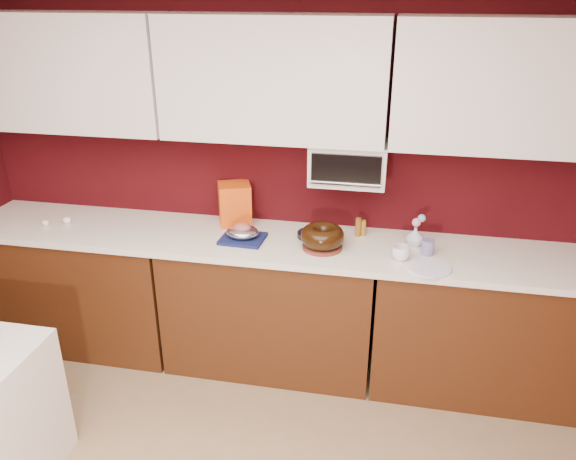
# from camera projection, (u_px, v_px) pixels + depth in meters

# --- Properties ---
(wall_back) EXTENTS (4.00, 0.02, 2.50)m
(wall_back) POSITION_uv_depth(u_px,v_px,m) (280.00, 170.00, 3.60)
(wall_back) COLOR #3B080B
(wall_back) RESTS_ON floor
(base_cabinet_left) EXTENTS (1.31, 0.58, 0.86)m
(base_cabinet_left) POSITION_uv_depth(u_px,v_px,m) (84.00, 285.00, 3.89)
(base_cabinet_left) COLOR #46220E
(base_cabinet_left) RESTS_ON floor
(base_cabinet_center) EXTENTS (1.31, 0.58, 0.86)m
(base_cabinet_center) POSITION_uv_depth(u_px,v_px,m) (271.00, 305.00, 3.66)
(base_cabinet_center) COLOR #46220E
(base_cabinet_center) RESTS_ON floor
(base_cabinet_right) EXTENTS (1.31, 0.58, 0.86)m
(base_cabinet_right) POSITION_uv_depth(u_px,v_px,m) (484.00, 327.00, 3.42)
(base_cabinet_right) COLOR #46220E
(base_cabinet_right) RESTS_ON floor
(countertop) EXTENTS (4.00, 0.62, 0.04)m
(countertop) POSITION_uv_depth(u_px,v_px,m) (270.00, 243.00, 3.47)
(countertop) COLOR white
(countertop) RESTS_ON base_cabinet_center
(upper_cabinet_left) EXTENTS (1.31, 0.33, 0.70)m
(upper_cabinet_left) POSITION_uv_depth(u_px,v_px,m) (62.00, 72.00, 3.45)
(upper_cabinet_left) COLOR white
(upper_cabinet_left) RESTS_ON wall_back
(upper_cabinet_center) EXTENTS (1.31, 0.33, 0.70)m
(upper_cabinet_center) POSITION_uv_depth(u_px,v_px,m) (273.00, 79.00, 3.21)
(upper_cabinet_center) COLOR white
(upper_cabinet_center) RESTS_ON wall_back
(upper_cabinet_right) EXTENTS (1.31, 0.33, 0.70)m
(upper_cabinet_right) POSITION_uv_depth(u_px,v_px,m) (518.00, 87.00, 2.98)
(upper_cabinet_right) COLOR white
(upper_cabinet_right) RESTS_ON wall_back
(toaster_oven) EXTENTS (0.45, 0.30, 0.25)m
(toaster_oven) POSITION_uv_depth(u_px,v_px,m) (349.00, 162.00, 3.34)
(toaster_oven) COLOR white
(toaster_oven) RESTS_ON upper_cabinet_center
(toaster_oven_door) EXTENTS (0.40, 0.02, 0.18)m
(toaster_oven_door) POSITION_uv_depth(u_px,v_px,m) (346.00, 170.00, 3.20)
(toaster_oven_door) COLOR black
(toaster_oven_door) RESTS_ON toaster_oven
(toaster_oven_handle) EXTENTS (0.42, 0.02, 0.02)m
(toaster_oven_handle) POSITION_uv_depth(u_px,v_px,m) (345.00, 184.00, 3.22)
(toaster_oven_handle) COLOR silver
(toaster_oven_handle) RESTS_ON toaster_oven
(cake_base) EXTENTS (0.24, 0.24, 0.02)m
(cake_base) POSITION_uv_depth(u_px,v_px,m) (322.00, 247.00, 3.35)
(cake_base) COLOR maroon
(cake_base) RESTS_ON countertop
(bundt_cake) EXTENTS (0.34, 0.34, 0.11)m
(bundt_cake) POSITION_uv_depth(u_px,v_px,m) (323.00, 236.00, 3.32)
(bundt_cake) COLOR black
(bundt_cake) RESTS_ON cake_base
(navy_towel) EXTENTS (0.27, 0.23, 0.02)m
(navy_towel) POSITION_uv_depth(u_px,v_px,m) (243.00, 239.00, 3.46)
(navy_towel) COLOR #151D51
(navy_towel) RESTS_ON countertop
(foil_ham_nest) EXTENTS (0.21, 0.19, 0.07)m
(foil_ham_nest) POSITION_uv_depth(u_px,v_px,m) (242.00, 232.00, 3.44)
(foil_ham_nest) COLOR silver
(foil_ham_nest) RESTS_ON navy_towel
(roasted_ham) EXTENTS (0.13, 0.12, 0.07)m
(roasted_ham) POSITION_uv_depth(u_px,v_px,m) (242.00, 228.00, 3.43)
(roasted_ham) COLOR #BA5F55
(roasted_ham) RESTS_ON foil_ham_nest
(pandoro_box) EXTENTS (0.25, 0.24, 0.27)m
(pandoro_box) POSITION_uv_depth(u_px,v_px,m) (235.00, 204.00, 3.65)
(pandoro_box) COLOR red
(pandoro_box) RESTS_ON countertop
(dark_pan) EXTENTS (0.23, 0.23, 0.03)m
(dark_pan) POSITION_uv_depth(u_px,v_px,m) (312.00, 235.00, 3.50)
(dark_pan) COLOR black
(dark_pan) RESTS_ON countertop
(coffee_mug) EXTENTS (0.13, 0.13, 0.10)m
(coffee_mug) POSITION_uv_depth(u_px,v_px,m) (401.00, 252.00, 3.20)
(coffee_mug) COLOR white
(coffee_mug) RESTS_ON countertop
(blue_jar) EXTENTS (0.08, 0.08, 0.09)m
(blue_jar) POSITION_uv_depth(u_px,v_px,m) (428.00, 247.00, 3.27)
(blue_jar) COLOR navy
(blue_jar) RESTS_ON countertop
(flower_vase) EXTENTS (0.10, 0.10, 0.13)m
(flower_vase) POSITION_uv_depth(u_px,v_px,m) (415.00, 235.00, 3.37)
(flower_vase) COLOR silver
(flower_vase) RESTS_ON countertop
(flower_pink) EXTENTS (0.05, 0.05, 0.05)m
(flower_pink) POSITION_uv_depth(u_px,v_px,m) (416.00, 222.00, 3.34)
(flower_pink) COLOR pink
(flower_pink) RESTS_ON flower_vase
(flower_blue) EXTENTS (0.05, 0.05, 0.05)m
(flower_blue) POSITION_uv_depth(u_px,v_px,m) (422.00, 218.00, 3.34)
(flower_blue) COLOR #81B2CF
(flower_blue) RESTS_ON flower_vase
(china_plate) EXTENTS (0.29, 0.29, 0.01)m
(china_plate) POSITION_uv_depth(u_px,v_px,m) (429.00, 268.00, 3.11)
(china_plate) COLOR white
(china_plate) RESTS_ON countertop
(amber_bottle) EXTENTS (0.04, 0.04, 0.10)m
(amber_bottle) POSITION_uv_depth(u_px,v_px,m) (363.00, 228.00, 3.51)
(amber_bottle) COLOR olive
(amber_bottle) RESTS_ON countertop
(egg_left) EXTENTS (0.05, 0.04, 0.04)m
(egg_left) POSITION_uv_depth(u_px,v_px,m) (46.00, 223.00, 3.66)
(egg_left) COLOR white
(egg_left) RESTS_ON countertop
(egg_right) EXTENTS (0.06, 0.05, 0.04)m
(egg_right) POSITION_uv_depth(u_px,v_px,m) (67.00, 220.00, 3.69)
(egg_right) COLOR white
(egg_right) RESTS_ON countertop
(amber_bottle_tall) EXTENTS (0.05, 0.05, 0.12)m
(amber_bottle_tall) POSITION_uv_depth(u_px,v_px,m) (358.00, 227.00, 3.49)
(amber_bottle_tall) COLOR brown
(amber_bottle_tall) RESTS_ON countertop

